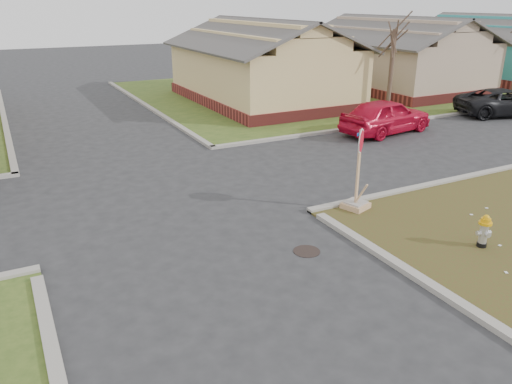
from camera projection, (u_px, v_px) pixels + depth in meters
name	position (u px, v px, depth m)	size (l,w,h in m)	color
ground	(213.00, 263.00, 11.28)	(120.00, 120.00, 0.00)	#262629
verge_far_right	(400.00, 83.00, 35.63)	(37.00, 19.00, 0.05)	#354E1B
curbs	(150.00, 193.00, 15.43)	(80.00, 40.00, 0.12)	gray
manhole	(307.00, 251.00, 11.81)	(0.64, 0.64, 0.01)	black
side_house_yellow	(261.00, 63.00, 28.46)	(7.60, 11.60, 4.70)	maroon
side_house_tan	(396.00, 55.00, 32.75)	(7.60, 11.60, 4.70)	maroon
side_house_teal	(499.00, 49.00, 37.04)	(7.60, 11.60, 4.70)	maroon
tree_mid_right	(391.00, 73.00, 24.97)	(0.22, 0.22, 4.20)	#49352A
fire_hydrant	(484.00, 229.00, 11.79)	(0.31, 0.31, 0.82)	black
stop_sign	(357.00, 192.00, 13.97)	(0.66, 0.64, 2.32)	tan
red_sedan	(386.00, 116.00, 22.07)	(1.83, 4.55, 1.55)	red
dark_pickup	(505.00, 102.00, 25.54)	(2.24, 4.86, 1.35)	black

